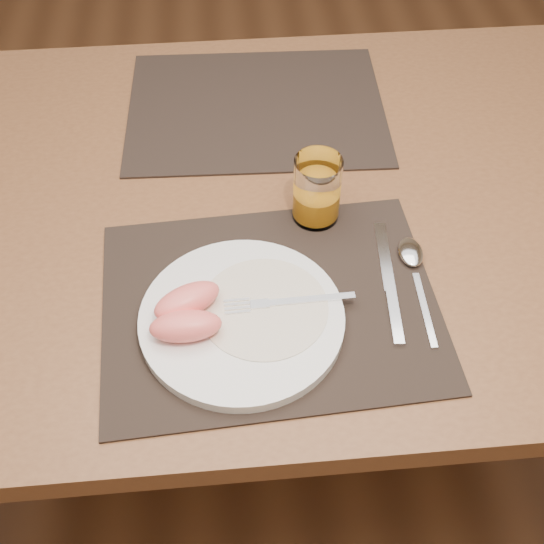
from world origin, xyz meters
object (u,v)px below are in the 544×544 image
at_px(table, 267,230).
at_px(fork, 278,303).
at_px(placemat_near, 270,304).
at_px(placemat_far, 256,108).
at_px(spoon, 413,260).
at_px(plate, 242,319).
at_px(knife, 390,290).
at_px(juice_glass, 317,192).

height_order(table, fork, fork).
xyz_separation_m(placemat_near, placemat_far, (0.01, 0.44, 0.00)).
bearing_deg(spoon, fork, -160.94).
bearing_deg(table, plate, -102.26).
xyz_separation_m(fork, spoon, (0.20, 0.07, -0.01)).
height_order(table, plate, plate).
bearing_deg(knife, fork, -173.05).
distance_m(table, spoon, 0.27).
bearing_deg(juice_glass, plate, -122.67).
xyz_separation_m(placemat_far, spoon, (0.19, -0.39, 0.01)).
bearing_deg(placemat_near, table, 86.29).
bearing_deg(fork, table, 88.78).
distance_m(plate, knife, 0.21).
bearing_deg(placemat_far, fork, -90.52).
xyz_separation_m(knife, juice_glass, (-0.08, 0.16, 0.04)).
xyz_separation_m(table, placemat_far, (-0.00, 0.22, 0.09)).
bearing_deg(knife, plate, -170.51).
bearing_deg(placemat_near, spoon, 14.71).
height_order(plate, spoon, plate).
height_order(plate, knife, plate).
xyz_separation_m(placemat_far, fork, (-0.00, -0.45, 0.02)).
bearing_deg(placemat_far, spoon, -63.29).
bearing_deg(placemat_near, plate, -143.69).
bearing_deg(plate, table, 77.74).
bearing_deg(plate, placemat_far, 83.52).
distance_m(plate, fork, 0.05).
bearing_deg(fork, placemat_far, 89.48).
bearing_deg(placemat_far, juice_glass, -76.08).
height_order(placemat_near, juice_glass, juice_glass).
height_order(placemat_far, juice_glass, juice_glass).
xyz_separation_m(table, plate, (-0.05, -0.25, 0.10)).
distance_m(placemat_far, plate, 0.47).
relative_size(placemat_near, plate, 1.67).
xyz_separation_m(placemat_far, plate, (-0.05, -0.47, 0.01)).
distance_m(placemat_near, fork, 0.03).
relative_size(table, spoon, 7.31).
xyz_separation_m(placemat_far, knife, (0.15, -0.43, 0.00)).
bearing_deg(table, juice_glass, -40.67).
relative_size(fork, spoon, 0.91).
distance_m(fork, knife, 0.16).
relative_size(table, plate, 5.19).
bearing_deg(placemat_far, knife, -70.70).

